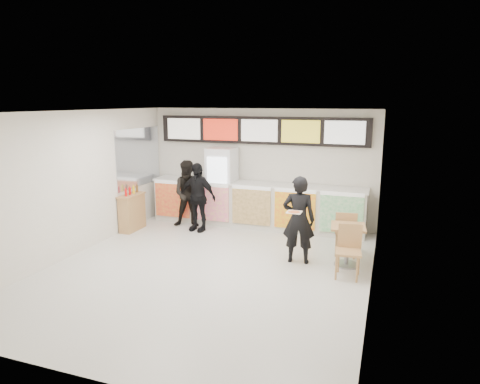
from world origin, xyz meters
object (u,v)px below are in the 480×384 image
at_px(drinks_fridge, 222,186).
at_px(customer_main, 299,220).
at_px(service_counter, 256,205).
at_px(customer_left, 189,194).
at_px(customer_mid, 197,197).
at_px(condiment_ledge, 132,212).
at_px(cafe_table, 348,238).

xyz_separation_m(drinks_fridge, customer_main, (2.48, -2.13, -0.12)).
bearing_deg(service_counter, customer_left, -161.43).
height_order(service_counter, customer_mid, customer_mid).
bearing_deg(condiment_ledge, drinks_fridge, 35.52).
bearing_deg(service_counter, drinks_fridge, 179.01).
relative_size(drinks_fridge, customer_mid, 1.17).
xyz_separation_m(service_counter, cafe_table, (2.50, -1.98, -0.01)).
distance_m(customer_main, condiment_ledge, 4.46).
bearing_deg(cafe_table, drinks_fridge, 142.88).
relative_size(customer_main, condiment_ledge, 1.62).
bearing_deg(customer_mid, customer_main, -17.64).
relative_size(service_counter, customer_main, 3.15).
bearing_deg(service_counter, condiment_ledge, -154.76).
distance_m(drinks_fridge, customer_main, 3.27).
bearing_deg(condiment_ledge, customer_mid, 18.38).
height_order(service_counter, cafe_table, service_counter).
xyz_separation_m(service_counter, customer_left, (-1.61, -0.54, 0.29)).
distance_m(service_counter, drinks_fridge, 1.03).
distance_m(cafe_table, condiment_ledge, 5.36).
height_order(customer_mid, cafe_table, customer_mid).
distance_m(drinks_fridge, condiment_ledge, 2.38).
height_order(drinks_fridge, customer_mid, drinks_fridge).
distance_m(customer_mid, condiment_ledge, 1.69).
bearing_deg(customer_main, cafe_table, -178.35).
bearing_deg(customer_mid, service_counter, 39.98).
xyz_separation_m(service_counter, condiment_ledge, (-2.82, -1.33, -0.11)).
xyz_separation_m(service_counter, drinks_fridge, (-0.93, 0.02, 0.43)).
xyz_separation_m(service_counter, customer_mid, (-1.26, -0.81, 0.28)).
distance_m(service_counter, condiment_ledge, 3.12).
distance_m(service_counter, customer_main, 2.64).
relative_size(drinks_fridge, customer_left, 1.16).
xyz_separation_m(customer_main, customer_mid, (-2.81, 1.30, -0.03)).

